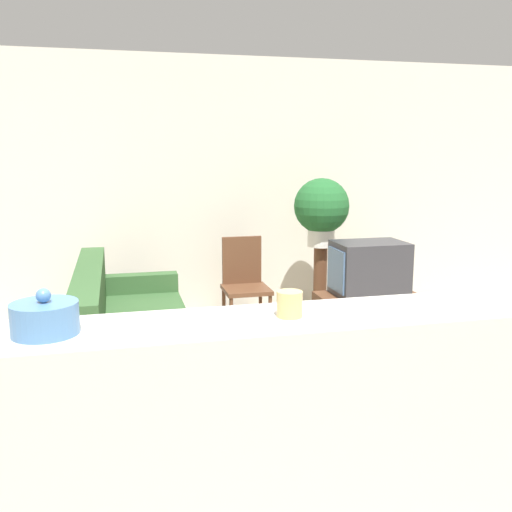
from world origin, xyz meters
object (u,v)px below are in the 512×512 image
wooden_chair (244,280)px  potted_plant (322,208)px  couch (129,340)px  decorative_bowl (45,318)px  television (369,268)px

wooden_chair → potted_plant: (0.76, -0.07, 0.70)m
couch → decorative_bowl: bearing=-98.2°
potted_plant → decorative_bowl: bearing=-125.1°
potted_plant → wooden_chair: bearing=174.5°
wooden_chair → decorative_bowl: bearing=-114.3°
wooden_chair → potted_plant: bearing=-5.5°
wooden_chair → television: bearing=-34.9°
wooden_chair → decorative_bowl: decorative_bowl is taller
wooden_chair → couch: bearing=-138.1°
couch → decorative_bowl: size_ratio=8.67×
wooden_chair → decorative_bowl: size_ratio=3.76×
television → decorative_bowl: decorative_bowl is taller
couch → television: bearing=8.8°
decorative_bowl → couch: bearing=81.8°
potted_plant → decorative_bowl: potted_plant is taller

